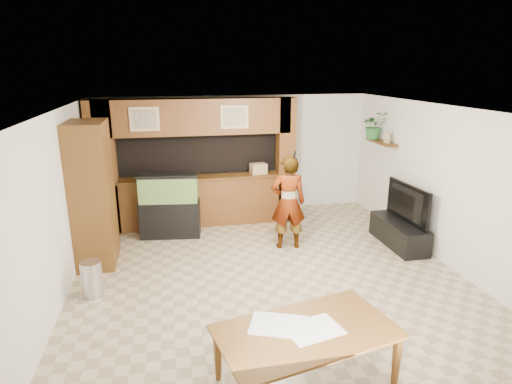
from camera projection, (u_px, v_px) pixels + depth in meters
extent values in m
plane|color=tan|center=(268.00, 274.00, 6.85)|extent=(6.50, 6.50, 0.00)
plane|color=white|center=(269.00, 109.00, 6.12)|extent=(6.50, 6.50, 0.00)
plane|color=silver|center=(235.00, 155.00, 9.54)|extent=(6.00, 0.00, 6.00)
plane|color=silver|center=(57.00, 209.00, 5.90)|extent=(0.00, 6.50, 6.50)
plane|color=silver|center=(444.00, 185.00, 7.07)|extent=(0.00, 6.50, 6.50)
cube|color=brown|center=(198.00, 202.00, 8.84)|extent=(3.80, 0.35, 1.00)
cube|color=brown|center=(197.00, 178.00, 8.69)|extent=(3.80, 0.43, 0.04)
cube|color=brown|center=(195.00, 117.00, 8.34)|extent=(3.80, 0.35, 0.70)
cube|color=brown|center=(103.00, 168.00, 8.26)|extent=(0.50, 0.35, 2.60)
cube|color=brown|center=(285.00, 160.00, 8.97)|extent=(0.35, 0.35, 2.60)
cube|color=black|center=(195.00, 152.00, 9.09)|extent=(4.20, 0.45, 0.85)
cube|color=tan|center=(144.00, 119.00, 7.98)|extent=(0.55, 0.03, 0.45)
cube|color=tan|center=(144.00, 119.00, 7.96)|extent=(0.43, 0.01, 0.35)
cube|color=tan|center=(234.00, 117.00, 8.31)|extent=(0.55, 0.03, 0.45)
cube|color=tan|center=(235.00, 117.00, 8.29)|extent=(0.43, 0.01, 0.35)
cylinder|color=black|center=(69.00, 153.00, 6.68)|extent=(0.04, 0.25, 0.25)
cylinder|color=white|center=(71.00, 153.00, 6.68)|extent=(0.01, 0.21, 0.21)
cube|color=brown|center=(382.00, 142.00, 8.76)|extent=(0.25, 0.90, 0.04)
cube|color=brown|center=(93.00, 194.00, 6.97)|extent=(0.59, 0.97, 2.37)
cylinder|color=#B2B2B7|center=(92.00, 279.00, 6.12)|extent=(0.29, 0.29, 0.54)
cube|color=black|center=(170.00, 219.00, 8.29)|extent=(1.13, 0.43, 0.71)
cube|color=#368838|center=(169.00, 189.00, 8.12)|extent=(1.09, 0.40, 0.49)
cube|color=black|center=(168.00, 175.00, 8.05)|extent=(1.13, 0.43, 0.06)
cube|color=black|center=(399.00, 233.00, 7.91)|extent=(0.50, 1.37, 0.46)
imported|color=black|center=(402.00, 203.00, 7.75)|extent=(0.23, 1.22, 0.70)
cube|color=tan|center=(387.00, 138.00, 8.53)|extent=(0.05, 0.16, 0.21)
imported|color=#28662D|center=(374.00, 125.00, 8.96)|extent=(0.56, 0.50, 0.57)
imported|color=#936D50|center=(288.00, 203.00, 7.64)|extent=(0.68, 0.50, 1.71)
cylinder|color=black|center=(295.00, 155.00, 7.25)|extent=(0.04, 0.10, 0.16)
imported|color=brown|center=(308.00, 359.00, 4.36)|extent=(1.98, 1.36, 0.64)
cube|color=silver|center=(279.00, 325.00, 4.39)|extent=(0.70, 0.61, 0.01)
cube|color=silver|center=(313.00, 329.00, 4.31)|extent=(0.62, 0.51, 0.01)
cube|color=tan|center=(258.00, 169.00, 8.90)|extent=(0.36, 0.27, 0.22)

